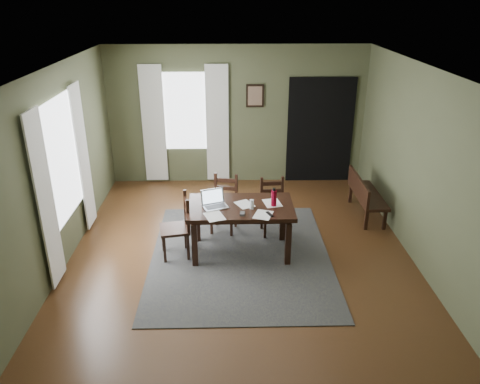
{
  "coord_description": "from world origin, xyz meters",
  "views": [
    {
      "loc": [
        -0.15,
        -5.96,
        3.61
      ],
      "look_at": [
        0.0,
        0.3,
        0.9
      ],
      "focal_mm": 35.0,
      "sensor_mm": 36.0,
      "label": 1
    }
  ],
  "objects_px": {
    "chair_end": "(178,227)",
    "water_bottle": "(274,198)",
    "chair_back_right": "(273,207)",
    "bench": "(364,193)",
    "laptop": "(214,202)",
    "chair_back_left": "(224,204)",
    "dining_table": "(241,211)"
  },
  "relations": [
    {
      "from": "dining_table",
      "to": "laptop",
      "type": "bearing_deg",
      "value": 179.76
    },
    {
      "from": "chair_back_right",
      "to": "chair_back_left",
      "type": "bearing_deg",
      "value": 167.1
    },
    {
      "from": "dining_table",
      "to": "water_bottle",
      "type": "height_order",
      "value": "water_bottle"
    },
    {
      "from": "chair_end",
      "to": "water_bottle",
      "type": "relative_size",
      "value": 3.48
    },
    {
      "from": "chair_back_right",
      "to": "laptop",
      "type": "height_order",
      "value": "laptop"
    },
    {
      "from": "dining_table",
      "to": "chair_end",
      "type": "xyz_separation_m",
      "value": [
        -0.91,
        -0.06,
        -0.21
      ]
    },
    {
      "from": "chair_end",
      "to": "chair_back_right",
      "type": "distance_m",
      "value": 1.6
    },
    {
      "from": "chair_back_right",
      "to": "chair_end",
      "type": "bearing_deg",
      "value": -159.7
    },
    {
      "from": "chair_end",
      "to": "chair_back_left",
      "type": "relative_size",
      "value": 1.04
    },
    {
      "from": "chair_back_left",
      "to": "water_bottle",
      "type": "relative_size",
      "value": 3.35
    },
    {
      "from": "chair_back_left",
      "to": "chair_back_right",
      "type": "height_order",
      "value": "chair_back_left"
    },
    {
      "from": "bench",
      "to": "laptop",
      "type": "relative_size",
      "value": 3.0
    },
    {
      "from": "bench",
      "to": "laptop",
      "type": "xyz_separation_m",
      "value": [
        -2.53,
        -1.21,
        0.41
      ]
    },
    {
      "from": "laptop",
      "to": "dining_table",
      "type": "bearing_deg",
      "value": -20.92
    },
    {
      "from": "chair_back_left",
      "to": "bench",
      "type": "bearing_deg",
      "value": 24.17
    },
    {
      "from": "dining_table",
      "to": "chair_back_right",
      "type": "relative_size",
      "value": 1.7
    },
    {
      "from": "chair_back_right",
      "to": "bench",
      "type": "relative_size",
      "value": 0.72
    },
    {
      "from": "chair_back_left",
      "to": "water_bottle",
      "type": "distance_m",
      "value": 1.13
    },
    {
      "from": "dining_table",
      "to": "bench",
      "type": "height_order",
      "value": "dining_table"
    },
    {
      "from": "chair_end",
      "to": "laptop",
      "type": "distance_m",
      "value": 0.64
    },
    {
      "from": "chair_back_right",
      "to": "laptop",
      "type": "bearing_deg",
      "value": -150.77
    },
    {
      "from": "chair_back_right",
      "to": "laptop",
      "type": "distance_m",
      "value": 1.17
    },
    {
      "from": "laptop",
      "to": "chair_back_right",
      "type": "bearing_deg",
      "value": 13.79
    },
    {
      "from": "water_bottle",
      "to": "chair_back_left",
      "type": "bearing_deg",
      "value": 133.7
    },
    {
      "from": "chair_back_right",
      "to": "dining_table",
      "type": "bearing_deg",
      "value": -135.42
    },
    {
      "from": "bench",
      "to": "chair_back_left",
      "type": "bearing_deg",
      "value": 101.25
    },
    {
      "from": "water_bottle",
      "to": "laptop",
      "type": "bearing_deg",
      "value": 178.76
    },
    {
      "from": "water_bottle",
      "to": "chair_end",
      "type": "bearing_deg",
      "value": -178.16
    },
    {
      "from": "dining_table",
      "to": "chair_end",
      "type": "height_order",
      "value": "chair_end"
    },
    {
      "from": "dining_table",
      "to": "water_bottle",
      "type": "relative_size",
      "value": 5.56
    },
    {
      "from": "dining_table",
      "to": "chair_end",
      "type": "relative_size",
      "value": 1.6
    },
    {
      "from": "laptop",
      "to": "bench",
      "type": "bearing_deg",
      "value": 4.59
    }
  ]
}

